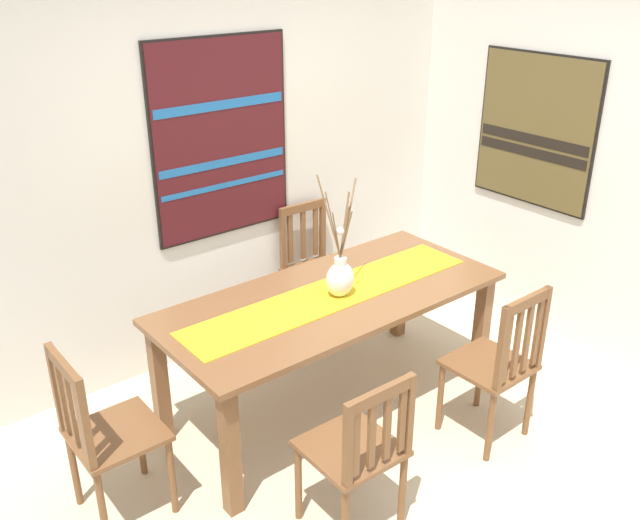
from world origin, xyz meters
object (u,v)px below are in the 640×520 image
at_px(painting_on_side_wall, 536,130).
at_px(chair_3, 498,363).
at_px(chair_0, 359,451).
at_px(chair_2, 105,433).
at_px(chair_1, 314,266).
at_px(dining_table, 332,311).
at_px(painting_on_back_wall, 221,139).
at_px(centerpiece_vase, 340,276).

bearing_deg(painting_on_side_wall, chair_3, -147.64).
height_order(chair_0, chair_2, chair_2).
bearing_deg(chair_1, chair_2, -156.10).
relative_size(chair_1, chair_2, 0.98).
relative_size(dining_table, chair_1, 2.19).
height_order(chair_1, painting_on_side_wall, painting_on_side_wall).
height_order(dining_table, painting_on_back_wall, painting_on_back_wall).
distance_m(dining_table, chair_2, 1.43).
distance_m(dining_table, centerpiece_vase, 0.24).
height_order(chair_1, chair_2, chair_2).
distance_m(centerpiece_vase, chair_3, 1.01).
bearing_deg(chair_2, chair_1, 23.90).
bearing_deg(chair_1, centerpiece_vase, -119.85).
bearing_deg(chair_1, dining_table, -122.42).
bearing_deg(chair_2, centerpiece_vase, -1.06).
bearing_deg(chair_1, painting_on_side_wall, -32.16).
xyz_separation_m(dining_table, painting_on_back_wall, (-0.06, 1.06, 0.83)).
relative_size(painting_on_back_wall, painting_on_side_wall, 1.22).
bearing_deg(painting_on_side_wall, painting_on_back_wall, 151.85).
bearing_deg(dining_table, chair_0, -122.38).
distance_m(dining_table, chair_3, 0.99).
bearing_deg(painting_on_side_wall, chair_0, -159.81).
height_order(chair_1, chair_3, chair_3).
relative_size(chair_0, painting_on_back_wall, 0.70).
xyz_separation_m(dining_table, painting_on_side_wall, (1.87, 0.03, 0.78)).
distance_m(chair_0, painting_on_side_wall, 2.75).
bearing_deg(painting_on_side_wall, chair_1, 147.84).
xyz_separation_m(dining_table, centerpiece_vase, (0.03, -0.04, 0.23)).
bearing_deg(painting_on_back_wall, chair_0, -104.32).
height_order(chair_3, painting_on_side_wall, painting_on_side_wall).
xyz_separation_m(chair_0, painting_on_back_wall, (0.49, 1.92, 1.01)).
height_order(dining_table, chair_3, chair_3).
relative_size(chair_1, painting_on_side_wall, 0.89).
distance_m(chair_1, chair_3, 1.67).
relative_size(chair_2, painting_on_side_wall, 0.91).
xyz_separation_m(chair_0, painting_on_side_wall, (2.41, 0.89, 0.97)).
bearing_deg(painting_on_back_wall, painting_on_side_wall, -28.15).
distance_m(centerpiece_vase, chair_1, 1.12).
height_order(chair_0, painting_on_side_wall, painting_on_side_wall).
height_order(centerpiece_vase, painting_on_back_wall, painting_on_back_wall).
xyz_separation_m(chair_1, chair_3, (-0.01, -1.67, 0.02)).
relative_size(chair_0, chair_1, 0.96).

